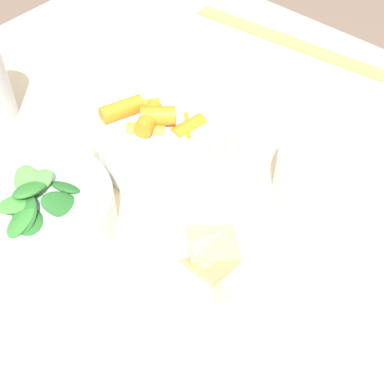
{
  "coord_description": "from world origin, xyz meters",
  "views": [
    {
      "loc": [
        0.25,
        -0.25,
        1.22
      ],
      "look_at": [
        -0.01,
        0.05,
        0.77
      ],
      "focal_mm": 50.0,
      "sensor_mm": 36.0,
      "label": 1
    }
  ],
  "objects_px": {
    "ruler": "(287,41)",
    "bowl_carrots": "(159,133)",
    "bowl_beans_hotdog": "(348,180)",
    "bowl_greens": "(43,207)",
    "bowl_cookies": "(214,269)"
  },
  "relations": [
    {
      "from": "bowl_greens",
      "to": "bowl_beans_hotdog",
      "type": "height_order",
      "value": "bowl_greens"
    },
    {
      "from": "bowl_beans_hotdog",
      "to": "ruler",
      "type": "height_order",
      "value": "bowl_beans_hotdog"
    },
    {
      "from": "bowl_carrots",
      "to": "bowl_greens",
      "type": "distance_m",
      "value": 0.17
    },
    {
      "from": "bowl_greens",
      "to": "bowl_cookies",
      "type": "height_order",
      "value": "bowl_greens"
    },
    {
      "from": "bowl_carrots",
      "to": "ruler",
      "type": "relative_size",
      "value": 0.52
    },
    {
      "from": "bowl_greens",
      "to": "ruler",
      "type": "xyz_separation_m",
      "value": [
        -0.0,
        0.49,
        -0.03
      ]
    },
    {
      "from": "bowl_carrots",
      "to": "bowl_beans_hotdog",
      "type": "distance_m",
      "value": 0.24
    },
    {
      "from": "bowl_beans_hotdog",
      "to": "bowl_cookies",
      "type": "distance_m",
      "value": 0.2
    },
    {
      "from": "bowl_beans_hotdog",
      "to": "ruler",
      "type": "xyz_separation_m",
      "value": [
        -0.24,
        0.22,
        -0.02
      ]
    },
    {
      "from": "bowl_cookies",
      "to": "ruler",
      "type": "distance_m",
      "value": 0.46
    },
    {
      "from": "ruler",
      "to": "bowl_greens",
      "type": "bearing_deg",
      "value": -89.53
    },
    {
      "from": "ruler",
      "to": "bowl_carrots",
      "type": "bearing_deg",
      "value": -87.14
    },
    {
      "from": "bowl_carrots",
      "to": "bowl_cookies",
      "type": "height_order",
      "value": "bowl_carrots"
    },
    {
      "from": "bowl_greens",
      "to": "ruler",
      "type": "height_order",
      "value": "bowl_greens"
    },
    {
      "from": "bowl_greens",
      "to": "bowl_cookies",
      "type": "bearing_deg",
      "value": 19.23
    }
  ]
}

